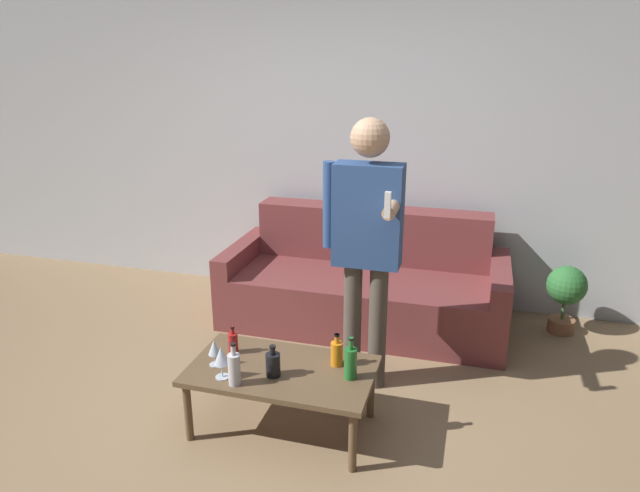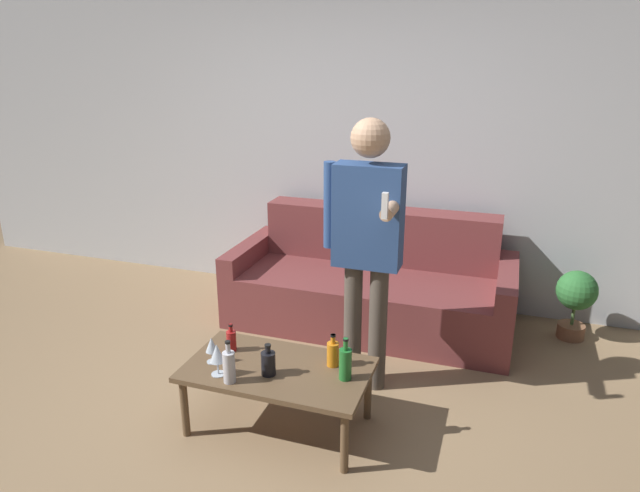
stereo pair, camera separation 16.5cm
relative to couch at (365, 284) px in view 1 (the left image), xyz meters
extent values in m
plane|color=#997A56|center=(-0.32, -1.71, -0.30)|extent=(16.00, 16.00, 0.00)
cube|color=silver|center=(-0.32, 0.52, 1.05)|extent=(8.00, 0.06, 2.70)
cube|color=brown|center=(0.00, -0.20, -0.09)|extent=(1.88, 0.67, 0.42)
cube|color=brown|center=(0.00, 0.27, 0.13)|extent=(1.88, 0.26, 0.86)
cube|color=brown|center=(-1.01, -0.07, -0.02)|extent=(0.14, 0.93, 0.58)
cube|color=brown|center=(1.01, -0.07, -0.02)|extent=(0.14, 0.93, 0.58)
cube|color=brown|center=(-0.17, -1.51, 0.07)|extent=(1.03, 0.58, 0.03)
cylinder|color=brown|center=(-0.63, -1.75, -0.13)|extent=(0.04, 0.04, 0.36)
cylinder|color=brown|center=(0.30, -1.75, -0.13)|extent=(0.04, 0.04, 0.36)
cylinder|color=brown|center=(-0.63, -1.27, -0.13)|extent=(0.04, 0.04, 0.36)
cylinder|color=brown|center=(0.30, -1.27, -0.13)|extent=(0.04, 0.04, 0.36)
cylinder|color=black|center=(-0.18, -1.60, 0.15)|extent=(0.08, 0.08, 0.13)
cylinder|color=black|center=(-0.18, -1.60, 0.24)|extent=(0.03, 0.03, 0.05)
cylinder|color=black|center=(-0.18, -1.60, 0.26)|extent=(0.03, 0.03, 0.01)
cylinder|color=#B21E1E|center=(-0.49, -1.42, 0.14)|extent=(0.06, 0.06, 0.12)
cylinder|color=#B21E1E|center=(-0.49, -1.42, 0.23)|extent=(0.02, 0.02, 0.05)
cylinder|color=black|center=(-0.49, -1.42, 0.25)|extent=(0.03, 0.03, 0.01)
cylinder|color=orange|center=(0.12, -1.39, 0.15)|extent=(0.07, 0.07, 0.14)
cylinder|color=orange|center=(0.12, -1.39, 0.25)|extent=(0.03, 0.03, 0.05)
cylinder|color=black|center=(0.12, -1.39, 0.27)|extent=(0.03, 0.03, 0.01)
cylinder|color=#23752D|center=(0.22, -1.50, 0.17)|extent=(0.07, 0.07, 0.17)
cylinder|color=#23752D|center=(0.22, -1.50, 0.29)|extent=(0.03, 0.03, 0.07)
cylinder|color=black|center=(0.22, -1.50, 0.32)|extent=(0.03, 0.03, 0.01)
cylinder|color=silver|center=(-0.35, -1.73, 0.17)|extent=(0.07, 0.07, 0.17)
cylinder|color=silver|center=(-0.35, -1.73, 0.29)|extent=(0.03, 0.03, 0.07)
cylinder|color=black|center=(-0.35, -1.73, 0.32)|extent=(0.03, 0.03, 0.01)
cylinder|color=silver|center=(-0.54, -1.58, 0.08)|extent=(0.07, 0.07, 0.01)
cylinder|color=silver|center=(-0.54, -1.58, 0.12)|extent=(0.01, 0.01, 0.06)
cone|color=silver|center=(-0.54, -1.58, 0.19)|extent=(0.07, 0.07, 0.09)
cylinder|color=silver|center=(-0.44, -1.69, 0.08)|extent=(0.08, 0.08, 0.01)
cylinder|color=silver|center=(-0.44, -1.69, 0.12)|extent=(0.01, 0.01, 0.08)
cone|color=silver|center=(-0.44, -1.69, 0.21)|extent=(0.08, 0.08, 0.10)
cylinder|color=brown|center=(0.10, -0.93, 0.11)|extent=(0.11, 0.11, 0.82)
cylinder|color=brown|center=(0.27, -0.93, 0.11)|extent=(0.11, 0.11, 0.82)
cube|color=#2D4C84|center=(0.18, -0.93, 0.83)|extent=(0.41, 0.18, 0.62)
sphere|color=tan|center=(0.18, -0.93, 1.29)|extent=(0.23, 0.23, 0.23)
cylinder|color=#2D4C84|center=(-0.05, -0.93, 0.88)|extent=(0.07, 0.07, 0.53)
cylinder|color=tan|center=(0.35, -1.06, 0.92)|extent=(0.07, 0.27, 0.07)
cube|color=white|center=(0.35, -1.23, 0.98)|extent=(0.03, 0.03, 0.14)
cylinder|color=#936042|center=(1.50, 0.19, -0.25)|extent=(0.20, 0.20, 0.11)
cylinder|color=#476B38|center=(1.50, 0.19, -0.11)|extent=(0.02, 0.02, 0.18)
sphere|color=#337A38|center=(1.50, 0.19, 0.08)|extent=(0.29, 0.29, 0.29)
camera|label=1|loc=(0.80, -4.12, 1.74)|focal=32.00mm
camera|label=2|loc=(0.95, -4.07, 1.74)|focal=32.00mm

